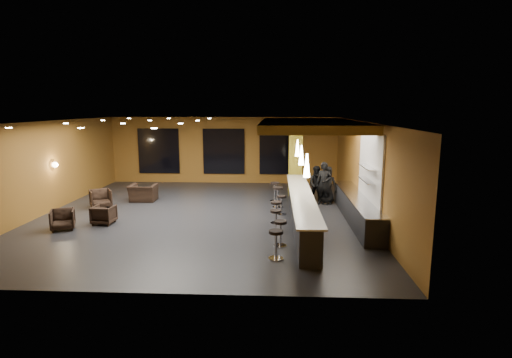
{
  "coord_description": "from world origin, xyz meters",
  "views": [
    {
      "loc": [
        2.72,
        -14.54,
        4.03
      ],
      "look_at": [
        2.0,
        0.5,
        1.3
      ],
      "focal_mm": 28.0,
      "sensor_mm": 36.0,
      "label": 1
    }
  ],
  "objects_px": {
    "bar_counter": "(301,210)",
    "staff_b": "(317,184)",
    "armchair_a": "(63,219)",
    "bar_stool_6": "(275,189)",
    "column": "(295,158)",
    "bar_stool_4": "(281,202)",
    "bar_stool_1": "(280,230)",
    "pendant_0": "(307,165)",
    "staff_a": "(324,183)",
    "bar_stool_2": "(276,218)",
    "armchair_d": "(143,193)",
    "bar_stool_0": "(276,241)",
    "bar_stool_3": "(276,209)",
    "pendant_2": "(297,148)",
    "armchair_c": "(101,198)",
    "staff_c": "(327,185)",
    "bar_stool_5": "(278,194)",
    "pendant_1": "(301,155)",
    "armchair_b": "(104,215)",
    "prep_counter": "(356,209)"
  },
  "relations": [
    {
      "from": "pendant_0",
      "to": "bar_stool_2",
      "type": "distance_m",
      "value": 2.3
    },
    {
      "from": "bar_stool_2",
      "to": "bar_stool_6",
      "type": "height_order",
      "value": "bar_stool_6"
    },
    {
      "from": "staff_a",
      "to": "armchair_c",
      "type": "bearing_deg",
      "value": -156.76
    },
    {
      "from": "bar_stool_5",
      "to": "armchair_a",
      "type": "bearing_deg",
      "value": -155.55
    },
    {
      "from": "bar_stool_2",
      "to": "armchair_d",
      "type": "bearing_deg",
      "value": 144.46
    },
    {
      "from": "bar_stool_6",
      "to": "column",
      "type": "bearing_deg",
      "value": 55.42
    },
    {
      "from": "prep_counter",
      "to": "bar_stool_2",
      "type": "bearing_deg",
      "value": -152.4
    },
    {
      "from": "pendant_2",
      "to": "staff_c",
      "type": "xyz_separation_m",
      "value": [
        1.27,
        0.0,
        -1.55
      ]
    },
    {
      "from": "armchair_c",
      "to": "bar_stool_0",
      "type": "height_order",
      "value": "bar_stool_0"
    },
    {
      "from": "bar_stool_6",
      "to": "armchair_b",
      "type": "bearing_deg",
      "value": -148.73
    },
    {
      "from": "staff_a",
      "to": "bar_stool_4",
      "type": "height_order",
      "value": "staff_a"
    },
    {
      "from": "armchair_d",
      "to": "bar_stool_6",
      "type": "height_order",
      "value": "bar_stool_6"
    },
    {
      "from": "bar_stool_5",
      "to": "armchair_c",
      "type": "bearing_deg",
      "value": -177.7
    },
    {
      "from": "pendant_1",
      "to": "staff_c",
      "type": "xyz_separation_m",
      "value": [
        1.27,
        2.5,
        -1.55
      ]
    },
    {
      "from": "bar_stool_0",
      "to": "armchair_b",
      "type": "bearing_deg",
      "value": 153.28
    },
    {
      "from": "column",
      "to": "bar_stool_2",
      "type": "bearing_deg",
      "value": -99.0
    },
    {
      "from": "armchair_b",
      "to": "bar_stool_5",
      "type": "height_order",
      "value": "bar_stool_5"
    },
    {
      "from": "pendant_0",
      "to": "bar_stool_2",
      "type": "xyz_separation_m",
      "value": [
        -0.89,
        0.99,
        -1.88
      ]
    },
    {
      "from": "pendant_2",
      "to": "armchair_a",
      "type": "height_order",
      "value": "pendant_2"
    },
    {
      "from": "staff_a",
      "to": "bar_stool_3",
      "type": "relative_size",
      "value": 2.25
    },
    {
      "from": "prep_counter",
      "to": "bar_stool_1",
      "type": "height_order",
      "value": "prep_counter"
    },
    {
      "from": "prep_counter",
      "to": "pendant_2",
      "type": "height_order",
      "value": "pendant_2"
    },
    {
      "from": "pendant_0",
      "to": "bar_stool_0",
      "type": "distance_m",
      "value": 2.46
    },
    {
      "from": "armchair_b",
      "to": "bar_stool_1",
      "type": "relative_size",
      "value": 0.93
    },
    {
      "from": "prep_counter",
      "to": "bar_stool_0",
      "type": "bearing_deg",
      "value": -126.7
    },
    {
      "from": "staff_b",
      "to": "bar_stool_2",
      "type": "relative_size",
      "value": 2.12
    },
    {
      "from": "pendant_2",
      "to": "staff_b",
      "type": "height_order",
      "value": "pendant_2"
    },
    {
      "from": "bar_stool_6",
      "to": "bar_stool_3",
      "type": "bearing_deg",
      "value": -89.17
    },
    {
      "from": "column",
      "to": "armchair_c",
      "type": "relative_size",
      "value": 4.34
    },
    {
      "from": "pendant_2",
      "to": "staff_b",
      "type": "distance_m",
      "value": 1.81
    },
    {
      "from": "bar_stool_0",
      "to": "bar_stool_4",
      "type": "height_order",
      "value": "bar_stool_0"
    },
    {
      "from": "pendant_0",
      "to": "staff_a",
      "type": "distance_m",
      "value": 5.17
    },
    {
      "from": "bar_stool_6",
      "to": "staff_a",
      "type": "bearing_deg",
      "value": -12.01
    },
    {
      "from": "armchair_b",
      "to": "bar_stool_0",
      "type": "height_order",
      "value": "bar_stool_0"
    },
    {
      "from": "armchair_a",
      "to": "bar_stool_6",
      "type": "distance_m",
      "value": 8.28
    },
    {
      "from": "bar_counter",
      "to": "pendant_1",
      "type": "xyz_separation_m",
      "value": [
        0.0,
        0.5,
        1.85
      ]
    },
    {
      "from": "pendant_0",
      "to": "staff_c",
      "type": "xyz_separation_m",
      "value": [
        1.27,
        5.0,
        -1.55
      ]
    },
    {
      "from": "armchair_d",
      "to": "bar_stool_0",
      "type": "bearing_deg",
      "value": 131.06
    },
    {
      "from": "bar_stool_6",
      "to": "bar_stool_1",
      "type": "bearing_deg",
      "value": -88.34
    },
    {
      "from": "pendant_1",
      "to": "armchair_b",
      "type": "relative_size",
      "value": 0.98
    },
    {
      "from": "staff_b",
      "to": "bar_stool_4",
      "type": "distance_m",
      "value": 2.62
    },
    {
      "from": "bar_counter",
      "to": "staff_b",
      "type": "height_order",
      "value": "staff_b"
    },
    {
      "from": "pendant_2",
      "to": "armchair_c",
      "type": "height_order",
      "value": "pendant_2"
    },
    {
      "from": "bar_stool_0",
      "to": "pendant_2",
      "type": "bearing_deg",
      "value": 82.09
    },
    {
      "from": "staff_a",
      "to": "armchair_b",
      "type": "relative_size",
      "value": 2.5
    },
    {
      "from": "staff_b",
      "to": "armchair_a",
      "type": "xyz_separation_m",
      "value": [
        -8.85,
        -4.29,
        -0.44
      ]
    },
    {
      "from": "bar_stool_5",
      "to": "bar_stool_1",
      "type": "bearing_deg",
      "value": -89.41
    },
    {
      "from": "armchair_b",
      "to": "armchair_c",
      "type": "xyz_separation_m",
      "value": [
        -1.11,
        2.27,
        0.04
      ]
    },
    {
      "from": "staff_c",
      "to": "bar_stool_5",
      "type": "bearing_deg",
      "value": -149.43
    },
    {
      "from": "bar_counter",
      "to": "bar_stool_4",
      "type": "height_order",
      "value": "bar_counter"
    }
  ]
}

